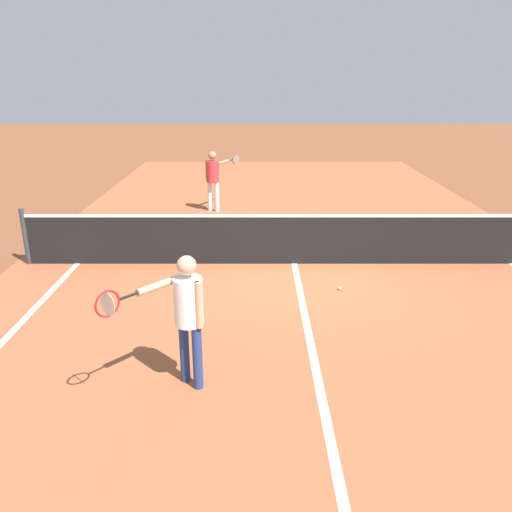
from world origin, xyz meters
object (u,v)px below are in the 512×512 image
at_px(player_near, 187,308).
at_px(tennis_ball_near_net, 340,288).
at_px(player_far, 214,174).
at_px(net, 295,239).

distance_m(player_near, tennis_ball_near_net, 3.61).
xyz_separation_m(player_far, tennis_ball_near_net, (2.49, -5.30, -0.93)).
distance_m(player_near, player_far, 8.05).
relative_size(player_near, tennis_ball_near_net, 23.72).
height_order(player_near, player_far, player_near).
distance_m(net, player_near, 4.30).
distance_m(player_far, tennis_ball_near_net, 5.93).
height_order(player_near, tennis_ball_near_net, player_near).
bearing_deg(tennis_ball_near_net, player_near, -128.11).
bearing_deg(net, tennis_ball_near_net, -62.13).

